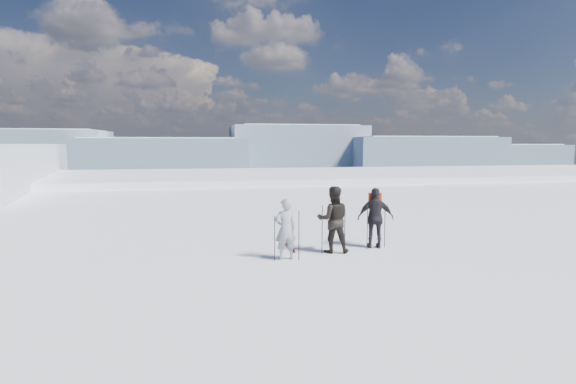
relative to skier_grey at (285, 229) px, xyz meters
name	(u,v)px	position (x,y,z in m)	size (l,w,h in m)	color
lake_basin	(251,252)	(2.20, 27.36, -7.30)	(820.00, 820.00, 71.62)	white
far_mountain_range	(233,154)	(31.80, 452.15, -8.00)	(770.00, 110.00, 53.00)	slate
skier_grey	(285,229)	(0.00, 0.00, 0.00)	(0.59, 0.38, 1.61)	gray
skier_dark	(333,219)	(1.44, 0.51, 0.12)	(0.90, 0.70, 1.85)	black
skier_pack	(376,218)	(2.81, 0.80, 0.07)	(1.03, 0.43, 1.75)	black
backpack	(375,179)	(2.87, 1.04, 1.18)	(0.37, 0.21, 0.47)	red
ski_poles	(334,231)	(1.41, 0.35, -0.18)	(3.40, 0.93, 1.35)	black
skis_loose	(290,246)	(0.42, 1.46, -0.79)	(0.39, 1.70, 0.03)	black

